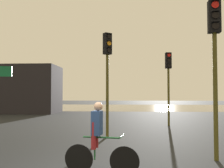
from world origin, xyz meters
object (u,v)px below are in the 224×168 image
(traffic_light_near_right, at_px, (215,48))
(cyclist, at_px, (98,138))
(traffic_light_center, at_px, (107,64))
(traffic_light_far_right, at_px, (168,75))

(traffic_light_near_right, bearing_deg, cyclist, 29.81)
(traffic_light_near_right, bearing_deg, traffic_light_center, -41.53)
(traffic_light_far_right, relative_size, cyclist, 2.44)
(traffic_light_far_right, xyz_separation_m, cyclist, (-3.04, -8.60, -2.07))
(traffic_light_near_right, distance_m, cyclist, 4.02)
(traffic_light_far_right, relative_size, traffic_light_center, 0.95)
(traffic_light_center, bearing_deg, traffic_light_far_right, -168.16)
(traffic_light_center, bearing_deg, traffic_light_near_right, 94.73)
(traffic_light_far_right, bearing_deg, traffic_light_near_right, 82.15)
(traffic_light_far_right, bearing_deg, cyclist, 62.52)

